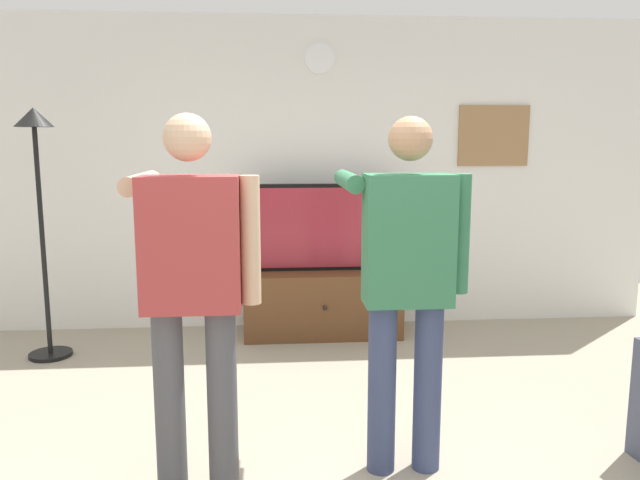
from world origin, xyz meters
TOP-DOWN VIEW (x-y plane):
  - back_wall at (0.00, 2.95)m, footprint 6.40×0.10m
  - tv_stand at (0.19, 2.60)m, footprint 1.32×0.53m
  - television at (0.19, 2.65)m, footprint 1.30×0.07m
  - wall_clock at (0.19, 2.89)m, footprint 0.26×0.03m
  - framed_picture at (1.73, 2.90)m, footprint 0.63×0.04m
  - floor_lamp at (-1.96, 2.21)m, footprint 0.32×0.32m
  - person_standing_nearer_lamp at (-0.60, 0.22)m, footprint 0.62×0.78m
  - person_standing_nearer_couch at (0.41, 0.37)m, footprint 0.60×0.78m

SIDE VIEW (x-z plane):
  - tv_stand at x=0.19m, z-range 0.00..0.55m
  - television at x=0.19m, z-range 0.55..1.29m
  - person_standing_nearer_couch at x=0.41m, z-range 0.12..1.89m
  - person_standing_nearer_lamp at x=-0.60m, z-range 0.13..1.90m
  - back_wall at x=0.00m, z-range 0.00..2.70m
  - floor_lamp at x=-1.96m, z-range 0.41..2.30m
  - framed_picture at x=1.73m, z-range 1.43..1.96m
  - wall_clock at x=0.19m, z-range 2.21..2.47m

